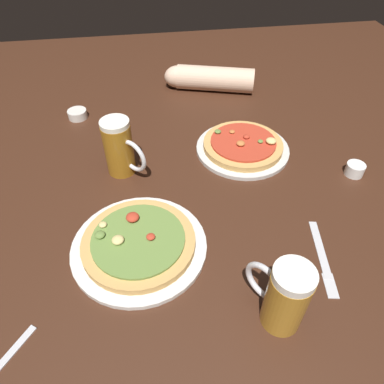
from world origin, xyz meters
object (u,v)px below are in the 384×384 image
(beer_mug_amber, at_px, (120,148))
(ramekin_butter, at_px, (355,169))
(pizza_plate_far, at_px, (243,146))
(ramekin_sauce, at_px, (78,114))
(beer_mug_dark, at_px, (285,296))
(pizza_plate_near, at_px, (139,244))
(knife_right, at_px, (322,257))
(diner_arm, at_px, (207,78))

(beer_mug_amber, relative_size, ramekin_butter, 3.17)
(pizza_plate_far, xyz_separation_m, ramekin_sauce, (-0.51, 0.27, -0.00))
(pizza_plate_far, bearing_deg, beer_mug_dark, -97.48)
(beer_mug_dark, bearing_deg, pizza_plate_near, 140.97)
(ramekin_butter, distance_m, knife_right, 0.33)
(knife_right, bearing_deg, beer_mug_amber, 139.26)
(pizza_plate_near, relative_size, ramekin_sauce, 4.85)
(beer_mug_dark, bearing_deg, knife_right, 39.31)
(pizza_plate_near, relative_size, ramekin_butter, 6.03)
(beer_mug_amber, xyz_separation_m, ramekin_butter, (0.64, -0.12, -0.06))
(knife_right, distance_m, diner_arm, 0.82)
(ramekin_butter, distance_m, diner_arm, 0.64)
(beer_mug_dark, bearing_deg, pizza_plate_far, 82.52)
(ramekin_sauce, bearing_deg, diner_arm, 15.60)
(beer_mug_dark, bearing_deg, ramekin_sauce, 118.71)
(beer_mug_amber, bearing_deg, ramekin_butter, -10.26)
(ramekin_butter, xyz_separation_m, diner_arm, (-0.32, 0.56, 0.03))
(ramekin_sauce, bearing_deg, beer_mug_dark, -61.29)
(ramekin_sauce, relative_size, diner_arm, 0.19)
(pizza_plate_near, xyz_separation_m, diner_arm, (0.29, 0.72, 0.03))
(knife_right, bearing_deg, ramekin_butter, 51.43)
(knife_right, bearing_deg, diner_arm, 97.82)
(pizza_plate_far, distance_m, beer_mug_dark, 0.54)
(diner_arm, bearing_deg, beer_mug_dark, -92.05)
(pizza_plate_near, bearing_deg, knife_right, -12.71)
(pizza_plate_near, relative_size, beer_mug_amber, 1.90)
(beer_mug_amber, xyz_separation_m, knife_right, (0.44, -0.38, -0.08))
(beer_mug_dark, relative_size, ramekin_butter, 3.06)
(beer_mug_amber, xyz_separation_m, diner_arm, (0.32, 0.44, -0.04))
(beer_mug_amber, bearing_deg, pizza_plate_far, 6.23)
(beer_mug_dark, distance_m, ramekin_butter, 0.52)
(ramekin_butter, bearing_deg, diner_arm, 119.78)
(pizza_plate_near, xyz_separation_m, beer_mug_amber, (-0.03, 0.28, 0.06))
(beer_mug_amber, distance_m, diner_arm, 0.55)
(pizza_plate_near, distance_m, ramekin_sauce, 0.62)
(beer_mug_dark, distance_m, knife_right, 0.20)
(diner_arm, bearing_deg, pizza_plate_far, -84.78)
(beer_mug_dark, bearing_deg, beer_mug_amber, 120.41)
(pizza_plate_far, distance_m, beer_mug_amber, 0.37)
(pizza_plate_far, bearing_deg, beer_mug_amber, -173.77)
(pizza_plate_far, distance_m, knife_right, 0.42)
(pizza_plate_far, bearing_deg, diner_arm, 95.22)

